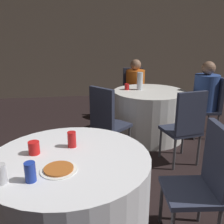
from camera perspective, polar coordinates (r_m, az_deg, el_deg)
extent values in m
cube|color=gray|center=(6.48, -8.14, 15.81)|extent=(16.00, 0.06, 2.80)
cylinder|color=silver|center=(2.03, -9.25, -19.37)|extent=(1.17, 1.17, 0.74)
cylinder|color=white|center=(3.95, 8.32, -0.47)|extent=(1.10, 1.10, 0.74)
cube|color=#2D3347|center=(2.09, 17.34, -17.02)|extent=(0.44, 0.44, 0.04)
cube|color=#2D3347|center=(2.02, 22.96, -9.88)|extent=(0.09, 0.38, 0.51)
cylinder|color=#4C4C51|center=(2.30, 11.13, -19.63)|extent=(0.03, 0.03, 0.40)
cylinder|color=#4C4C51|center=(2.40, 19.50, -18.72)|extent=(0.03, 0.03, 0.40)
cube|color=#2D3347|center=(4.74, 5.21, 3.37)|extent=(0.41, 0.41, 0.04)
cube|color=#2D3347|center=(4.85, 4.77, 7.05)|extent=(0.38, 0.06, 0.51)
cylinder|color=#4C4C51|center=(4.69, 7.66, 0.29)|extent=(0.03, 0.03, 0.40)
cylinder|color=#4C4C51|center=(4.60, 3.61, 0.09)|extent=(0.03, 0.03, 0.40)
cylinder|color=#4C4C51|center=(5.00, 6.55, 1.44)|extent=(0.03, 0.03, 0.40)
cylinder|color=#4C4C51|center=(4.92, 2.73, 1.26)|extent=(0.03, 0.03, 0.40)
cube|color=#2D3347|center=(3.23, 15.28, -4.09)|extent=(0.47, 0.47, 0.04)
cube|color=#2D3347|center=(3.00, 17.57, -0.36)|extent=(0.38, 0.12, 0.51)
cylinder|color=#4C4C51|center=(3.36, 10.94, -7.01)|extent=(0.03, 0.03, 0.40)
cylinder|color=#4C4C51|center=(3.53, 15.79, -6.13)|extent=(0.03, 0.03, 0.40)
cylinder|color=#4C4C51|center=(3.10, 14.03, -9.42)|extent=(0.03, 0.03, 0.40)
cylinder|color=#4C4C51|center=(3.29, 19.10, -8.31)|extent=(0.03, 0.03, 0.40)
cube|color=#2D3347|center=(4.17, 20.19, 0.36)|extent=(0.44, 0.44, 0.04)
cube|color=#2D3347|center=(4.18, 22.89, 4.00)|extent=(0.09, 0.38, 0.51)
cylinder|color=#4C4C51|center=(4.03, 18.47, -3.40)|extent=(0.03, 0.03, 0.40)
cylinder|color=#4C4C51|center=(4.33, 17.00, -1.80)|extent=(0.03, 0.03, 0.40)
cylinder|color=#4C4C51|center=(4.16, 22.89, -3.25)|extent=(0.03, 0.03, 0.40)
cylinder|color=#4C4C51|center=(4.45, 21.15, -1.71)|extent=(0.03, 0.03, 0.40)
cube|color=#2D3347|center=(3.28, -0.15, -3.10)|extent=(0.56, 0.56, 0.04)
cube|color=#2D3347|center=(3.07, -2.40, 0.85)|extent=(0.28, 0.32, 0.51)
cylinder|color=#4C4C51|center=(3.59, -0.35, -5.07)|extent=(0.03, 0.03, 0.40)
cylinder|color=#4C4C51|center=(3.39, 3.95, -6.53)|extent=(0.03, 0.03, 0.40)
cylinder|color=#4C4C51|center=(3.36, -4.27, -6.72)|extent=(0.03, 0.03, 0.40)
cylinder|color=#4C4C51|center=(3.15, 0.09, -8.44)|extent=(0.03, 0.03, 0.40)
cylinder|color=#282828|center=(4.16, 17.08, -2.33)|extent=(0.24, 0.24, 0.44)
cube|color=#282828|center=(4.11, 18.87, 1.28)|extent=(0.36, 0.38, 0.12)
cylinder|color=#33519E|center=(4.10, 20.62, 4.23)|extent=(0.37, 0.37, 0.54)
sphere|color=#997056|center=(4.04, 21.19, 9.35)|extent=(0.20, 0.20, 0.20)
cylinder|color=#33384C|center=(4.59, 5.82, 0.24)|extent=(0.24, 0.24, 0.44)
cube|color=#33384C|center=(4.62, 5.57, 3.87)|extent=(0.33, 0.33, 0.12)
cylinder|color=orange|center=(4.68, 5.30, 6.53)|extent=(0.34, 0.34, 0.49)
sphere|color=#997056|center=(4.63, 5.42, 10.71)|extent=(0.19, 0.19, 0.19)
cylinder|color=white|center=(1.68, -12.15, -12.80)|extent=(0.24, 0.24, 0.01)
cylinder|color=#B25B23|center=(1.68, -12.17, -12.53)|extent=(0.19, 0.19, 0.01)
cylinder|color=red|center=(1.95, -9.22, -6.21)|extent=(0.07, 0.07, 0.12)
cylinder|color=#1E38A5|center=(1.59, -18.27, -12.90)|extent=(0.07, 0.07, 0.12)
cylinder|color=silver|center=(1.63, -24.21, -12.80)|extent=(0.07, 0.07, 0.12)
cylinder|color=red|center=(1.91, -17.46, -7.82)|extent=(0.08, 0.08, 0.10)
cylinder|color=silver|center=(3.90, 6.36, 7.04)|extent=(0.09, 0.09, 0.27)
cylinder|color=red|center=(3.89, 3.40, 5.79)|extent=(0.07, 0.07, 0.10)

